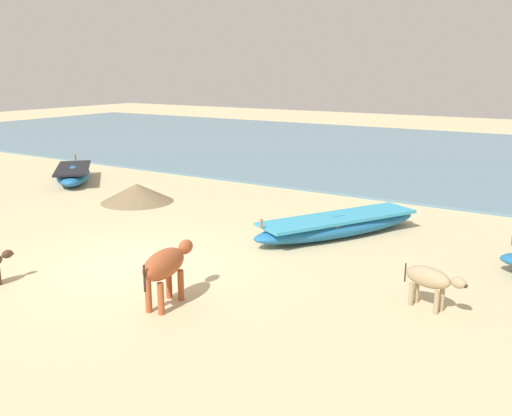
% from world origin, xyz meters
% --- Properties ---
extents(ground, '(80.00, 80.00, 0.00)m').
position_xyz_m(ground, '(0.00, 0.00, 0.00)').
color(ground, '#CCB789').
extents(sea_water, '(60.00, 20.00, 0.08)m').
position_xyz_m(sea_water, '(0.00, 17.95, 0.04)').
color(sea_water, slate).
rests_on(sea_water, ground).
extents(fishing_boat_0, '(3.01, 4.43, 0.69)m').
position_xyz_m(fishing_boat_0, '(2.55, 3.99, 0.27)').
color(fishing_boat_0, '#1E669E').
rests_on(fishing_boat_0, ground).
extents(fishing_boat_2, '(3.15, 3.07, 0.73)m').
position_xyz_m(fishing_boat_2, '(-7.80, 4.97, 0.29)').
color(fishing_boat_2, '#1E669E').
rests_on(fishing_boat_2, ground).
extents(cow_adult_rust, '(0.60, 1.47, 0.96)m').
position_xyz_m(cow_adult_rust, '(1.76, -1.10, 0.69)').
color(cow_adult_rust, '#9E4C28').
rests_on(cow_adult_rust, ground).
extents(calf_far_dun, '(1.07, 0.50, 0.71)m').
position_xyz_m(calf_far_dun, '(5.45, 1.04, 0.51)').
color(calf_far_dun, tan).
rests_on(calf_far_dun, ground).
extents(debris_pile_0, '(2.99, 2.99, 0.54)m').
position_xyz_m(debris_pile_0, '(-3.87, 4.01, 0.27)').
color(debris_pile_0, '#7A6647').
rests_on(debris_pile_0, ground).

